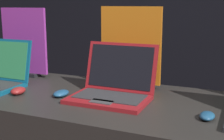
{
  "coord_description": "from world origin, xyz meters",
  "views": [
    {
      "loc": [
        0.62,
        -1.04,
        1.48
      ],
      "look_at": [
        0.01,
        0.37,
        1.15
      ],
      "focal_mm": 50.0,
      "sensor_mm": 36.0,
      "label": 1
    }
  ],
  "objects_px": {
    "mouse_middle": "(61,93)",
    "mouse_back": "(207,116)",
    "mouse_front": "(18,91)",
    "promo_stand_middle": "(130,49)",
    "laptop_middle": "(113,86)",
    "promo_stand_front": "(24,44)"
  },
  "relations": [
    {
      "from": "mouse_front",
      "to": "laptop_middle",
      "type": "distance_m",
      "value": 0.52
    },
    {
      "from": "mouse_front",
      "to": "mouse_middle",
      "type": "bearing_deg",
      "value": 15.35
    },
    {
      "from": "promo_stand_front",
      "to": "mouse_back",
      "type": "bearing_deg",
      "value": -15.89
    },
    {
      "from": "mouse_front",
      "to": "promo_stand_front",
      "type": "height_order",
      "value": "promo_stand_front"
    },
    {
      "from": "laptop_middle",
      "to": "mouse_back",
      "type": "height_order",
      "value": "laptop_middle"
    },
    {
      "from": "promo_stand_front",
      "to": "mouse_middle",
      "type": "bearing_deg",
      "value": -33.18
    },
    {
      "from": "laptop_middle",
      "to": "mouse_back",
      "type": "distance_m",
      "value": 0.5
    },
    {
      "from": "promo_stand_front",
      "to": "mouse_back",
      "type": "distance_m",
      "value": 1.29
    },
    {
      "from": "mouse_middle",
      "to": "mouse_back",
      "type": "xyz_separation_m",
      "value": [
        0.75,
        -0.04,
        -0.0
      ]
    },
    {
      "from": "mouse_front",
      "to": "laptop_middle",
      "type": "height_order",
      "value": "laptop_middle"
    },
    {
      "from": "promo_stand_middle",
      "to": "laptop_middle",
      "type": "bearing_deg",
      "value": -90.0
    },
    {
      "from": "mouse_front",
      "to": "laptop_middle",
      "type": "bearing_deg",
      "value": 16.36
    },
    {
      "from": "mouse_front",
      "to": "promo_stand_middle",
      "type": "xyz_separation_m",
      "value": [
        0.5,
        0.39,
        0.2
      ]
    },
    {
      "from": "laptop_middle",
      "to": "mouse_front",
      "type": "bearing_deg",
      "value": -163.64
    },
    {
      "from": "mouse_middle",
      "to": "mouse_front",
      "type": "bearing_deg",
      "value": -164.65
    },
    {
      "from": "mouse_middle",
      "to": "promo_stand_middle",
      "type": "xyz_separation_m",
      "value": [
        0.27,
        0.33,
        0.21
      ]
    },
    {
      "from": "mouse_front",
      "to": "mouse_middle",
      "type": "distance_m",
      "value": 0.24
    },
    {
      "from": "promo_stand_front",
      "to": "mouse_back",
      "type": "height_order",
      "value": "promo_stand_front"
    },
    {
      "from": "laptop_middle",
      "to": "mouse_middle",
      "type": "height_order",
      "value": "laptop_middle"
    },
    {
      "from": "mouse_front",
      "to": "mouse_back",
      "type": "distance_m",
      "value": 0.98
    },
    {
      "from": "mouse_front",
      "to": "mouse_back",
      "type": "bearing_deg",
      "value": 1.47
    },
    {
      "from": "mouse_middle",
      "to": "promo_stand_front",
      "type": "bearing_deg",
      "value": 146.82
    }
  ]
}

